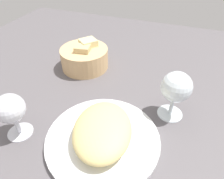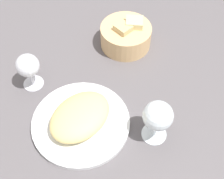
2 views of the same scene
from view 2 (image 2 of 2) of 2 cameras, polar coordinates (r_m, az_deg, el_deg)
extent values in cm
cube|color=#595457|center=(86.81, -2.24, -2.67)|extent=(140.00, 140.00, 2.00)
cylinder|color=white|center=(81.85, -5.85, -6.21)|extent=(26.15, 26.15, 1.40)
ellipsoid|color=#E6CD7E|center=(79.09, -6.04, -5.02)|extent=(20.26, 16.98, 5.07)
cone|color=#448B2F|center=(84.46, -5.36, -1.60)|extent=(3.89, 3.89, 1.37)
cylinder|color=#D9AE77|center=(98.30, 2.58, 9.96)|extent=(16.05, 16.05, 6.99)
cube|color=beige|center=(97.37, 4.16, 11.72)|extent=(7.12, 7.04, 5.30)
cube|color=tan|center=(95.47, 2.08, 10.81)|extent=(4.96, 5.35, 4.71)
cylinder|color=silver|center=(80.99, 7.85, -8.23)|extent=(6.57, 6.57, 0.60)
cylinder|color=silver|center=(78.64, 8.07, -7.29)|extent=(1.00, 1.00, 4.82)
sphere|color=silver|center=(73.36, 8.62, -4.91)|extent=(7.57, 7.57, 7.57)
cylinder|color=silver|center=(92.39, -14.51, 1.16)|extent=(5.95, 5.95, 0.60)
cylinder|color=silver|center=(90.53, -14.82, 2.11)|extent=(1.00, 1.00, 4.31)
sphere|color=silver|center=(86.49, -15.56, 4.37)|extent=(6.61, 6.61, 6.61)
camera|label=1|loc=(0.43, -33.47, -7.74)|focal=32.39mm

